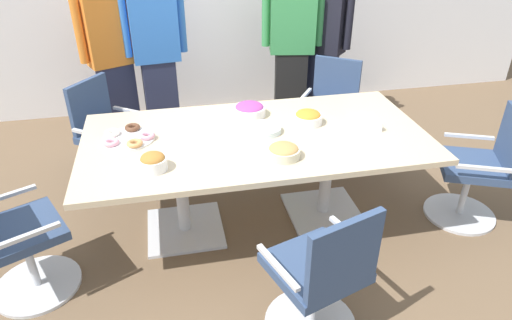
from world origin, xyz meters
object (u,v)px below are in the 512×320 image
object	(u,v)px
napkin_pile	(365,123)
office_chair_2	(478,172)
office_chair_0	(13,242)
person_standing_3	(322,44)
snack_bowl_candy_mix	(249,109)
person_standing_2	(292,44)
donut_platter	(128,137)
office_chair_1	(320,281)
plate_stack	(265,129)
snack_bowl_cookies	(284,151)
office_chair_3	(330,115)
person_standing_0	(113,57)
snack_bowl_chips_orange	(308,117)
snack_bowl_pretzels	(153,162)
office_chair_4	(110,139)
person_standing_1	(157,53)
conference_table	(256,151)

from	to	relation	value
napkin_pile	office_chair_2	bearing A→B (deg)	-15.56
office_chair_0	person_standing_3	xyz separation A→B (m)	(2.62, 2.04, 0.47)
office_chair_0	snack_bowl_candy_mix	size ratio (longest dim) A/B	3.73
person_standing_2	donut_platter	world-z (taller)	person_standing_2
office_chair_1	napkin_pile	bearing A→B (deg)	39.27
plate_stack	snack_bowl_cookies	bearing A→B (deg)	-83.84
office_chair_3	person_standing_0	size ratio (longest dim) A/B	0.54
office_chair_2	snack_bowl_chips_orange	size ratio (longest dim) A/B	4.35
snack_bowl_pretzels	napkin_pile	size ratio (longest dim) A/B	0.91
office_chair_1	plate_stack	world-z (taller)	office_chair_1
office_chair_0	office_chair_3	world-z (taller)	same
office_chair_3	office_chair_4	distance (m)	2.01
office_chair_1	person_standing_1	xyz separation A→B (m)	(-0.77, 2.76, 0.48)
snack_bowl_candy_mix	office_chair_0	bearing A→B (deg)	-154.78
office_chair_3	person_standing_2	xyz separation A→B (m)	(-0.21, 0.66, 0.50)
office_chair_1	plate_stack	xyz separation A→B (m)	(-0.05, 1.14, 0.37)
person_standing_2	donut_platter	distance (m)	2.16
office_chair_2	person_standing_1	size ratio (longest dim) A/B	0.54
napkin_pile	person_standing_1	bearing A→B (deg)	130.19
snack_bowl_pretzels	office_chair_4	bearing A→B (deg)	108.63
snack_bowl_candy_mix	snack_bowl_cookies	xyz separation A→B (m)	(0.09, -0.67, -0.01)
office_chair_0	snack_bowl_pretzels	xyz separation A→B (m)	(0.87, 0.09, 0.40)
person_standing_2	office_chair_3	bearing A→B (deg)	117.93
snack_bowl_chips_orange	plate_stack	bearing A→B (deg)	-167.83
person_standing_0	snack_bowl_pretzels	bearing A→B (deg)	75.36
office_chair_0	napkin_pile	xyz separation A→B (m)	(2.37, 0.37, 0.38)
conference_table	snack_bowl_candy_mix	size ratio (longest dim) A/B	9.85
conference_table	office_chair_3	distance (m)	1.32
office_chair_1	plate_stack	distance (m)	1.20
office_chair_3	napkin_pile	xyz separation A→B (m)	(-0.12, -0.97, 0.38)
office_chair_1	snack_bowl_candy_mix	distance (m)	1.50
office_chair_0	snack_bowl_pretzels	distance (m)	0.96
person_standing_1	office_chair_3	bearing A→B (deg)	147.91
office_chair_1	office_chair_4	world-z (taller)	same
office_chair_3	snack_bowl_pretzels	world-z (taller)	office_chair_3
person_standing_2	donut_platter	bearing A→B (deg)	53.47
office_chair_0	napkin_pile	distance (m)	2.43
office_chair_2	person_standing_2	size ratio (longest dim) A/B	0.52
napkin_pile	office_chair_1	bearing A→B (deg)	-122.26
person_standing_1	snack_bowl_chips_orange	bearing A→B (deg)	117.31
person_standing_3	snack_bowl_cookies	xyz separation A→B (m)	(-0.93, -1.96, -0.09)
person_standing_1	snack_bowl_pretzels	bearing A→B (deg)	81.02
office_chair_1	donut_platter	bearing A→B (deg)	111.01
office_chair_2	plate_stack	distance (m)	1.65
donut_platter	person_standing_0	bearing A→B (deg)	96.61
person_standing_0	snack_bowl_pretzels	size ratio (longest dim) A/B	9.87
snack_bowl_cookies	plate_stack	world-z (taller)	snack_bowl_cookies
snack_bowl_pretzels	snack_bowl_candy_mix	distance (m)	0.98
person_standing_0	person_standing_1	size ratio (longest dim) A/B	0.99
office_chair_0	plate_stack	size ratio (longest dim) A/B	3.86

